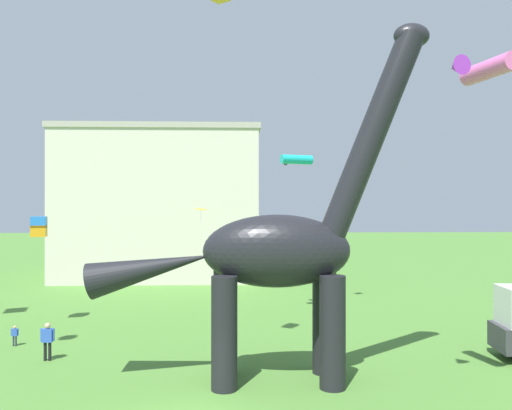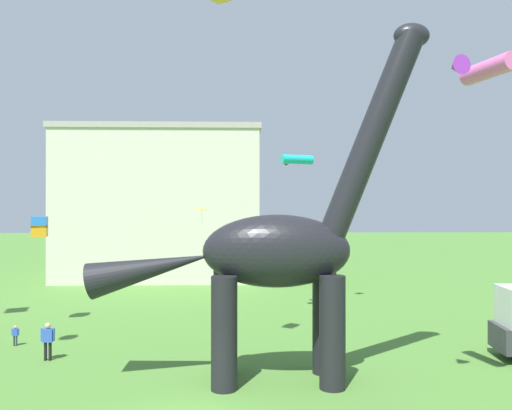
{
  "view_description": "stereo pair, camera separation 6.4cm",
  "coord_description": "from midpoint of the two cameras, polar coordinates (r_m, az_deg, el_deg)",
  "views": [
    {
      "loc": [
        1.36,
        -16.2,
        6.73
      ],
      "look_at": [
        2.12,
        5.55,
        6.79
      ],
      "focal_mm": 37.16,
      "sensor_mm": 36.0,
      "label": 1
    },
    {
      "loc": [
        1.42,
        -16.21,
        6.73
      ],
      "look_at": [
        2.12,
        5.55,
        6.79
      ],
      "focal_mm": 37.16,
      "sensor_mm": 36.0,
      "label": 2
    }
  ],
  "objects": [
    {
      "name": "dinosaur_sculpture",
      "position": [
        20.47,
        1.97,
        -4.97
      ],
      "size": [
        13.26,
        2.81,
        13.86
      ],
      "rotation": [
        0.0,
        0.0,
        -0.08
      ],
      "color": "black",
      "rests_on": "ground_plane"
    },
    {
      "name": "person_near_flyer",
      "position": [
        28.69,
        -24.59,
        -12.48
      ],
      "size": [
        0.37,
        0.16,
        0.98
      ],
      "rotation": [
        0.0,
        0.0,
        3.68
      ],
      "color": "#2D3347",
      "rests_on": "ground_plane"
    },
    {
      "name": "person_vendor_side",
      "position": [
        25.47,
        -21.6,
        -13.15
      ],
      "size": [
        0.62,
        0.27,
        1.64
      ],
      "rotation": [
        0.0,
        0.0,
        2.92
      ],
      "color": "black",
      "rests_on": "ground_plane"
    },
    {
      "name": "kite_drifting",
      "position": [
        37.52,
        9.72,
        0.45
      ],
      "size": [
        0.87,
        0.83,
        0.12
      ],
      "color": "green"
    },
    {
      "name": "kite_far_right",
      "position": [
        19.19,
        23.06,
        13.35
      ],
      "size": [
        2.1,
        2.28,
        0.65
      ],
      "color": "pink"
    },
    {
      "name": "kite_mid_right",
      "position": [
        32.13,
        -22.38,
        -2.16
      ],
      "size": [
        0.94,
        0.94,
        1.13
      ],
      "color": "#287AE5"
    },
    {
      "name": "kite_near_low",
      "position": [
        40.16,
        -5.99,
        -0.47
      ],
      "size": [
        1.08,
        1.13,
        1.11
      ],
      "color": "orange"
    },
    {
      "name": "kite_far_left",
      "position": [
        32.25,
        4.16,
        4.87
      ],
      "size": [
        2.04,
        1.97,
        0.58
      ],
      "color": "#19B2B7"
    },
    {
      "name": "background_building_block",
      "position": [
        52.15,
        -10.02,
        0.13
      ],
      "size": [
        18.48,
        12.92,
        13.96
      ],
      "color": "beige",
      "rests_on": "ground_plane"
    }
  ]
}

